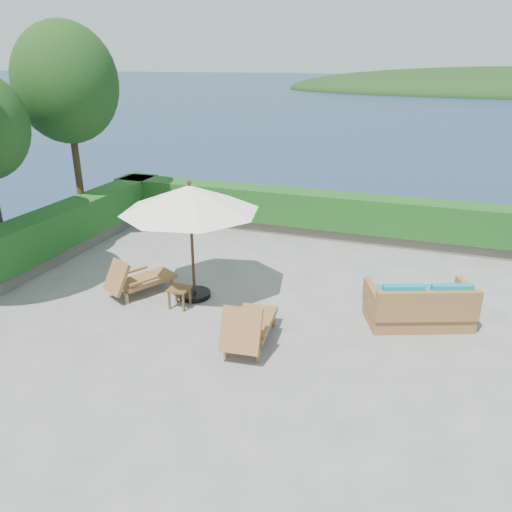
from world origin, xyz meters
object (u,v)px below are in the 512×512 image
(patio_umbrella, at_px, (190,200))
(lounge_left, at_px, (137,279))
(wicker_loveseat, at_px, (420,307))
(lounge_right, at_px, (249,326))
(side_table, at_px, (179,291))

(patio_umbrella, relative_size, lounge_left, 2.06)
(lounge_left, xyz_separation_m, wicker_loveseat, (6.11, 0.67, 0.01))
(lounge_right, xyz_separation_m, wicker_loveseat, (2.97, 1.90, -0.03))
(lounge_left, bearing_deg, side_table, 16.27)
(patio_umbrella, height_order, side_table, patio_umbrella)
(side_table, xyz_separation_m, wicker_loveseat, (4.92, 0.92, 0.02))
(patio_umbrella, relative_size, lounge_right, 1.94)
(patio_umbrella, distance_m, wicker_loveseat, 5.20)
(patio_umbrella, xyz_separation_m, lounge_left, (-1.27, -0.31, -1.89))
(lounge_left, height_order, side_table, lounge_left)
(lounge_left, distance_m, side_table, 1.22)
(patio_umbrella, xyz_separation_m, wicker_loveseat, (4.84, 0.37, -1.88))
(side_table, relative_size, wicker_loveseat, 0.20)
(lounge_right, distance_m, wicker_loveseat, 3.52)
(lounge_left, distance_m, lounge_right, 3.38)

